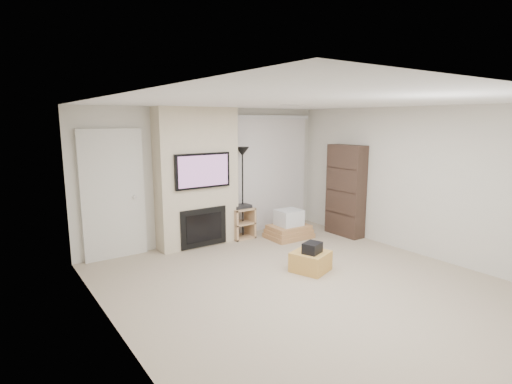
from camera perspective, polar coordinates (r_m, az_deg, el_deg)
floor at (r=5.75m, az=7.08°, el=-13.14°), size 5.00×5.50×0.00m
ceiling at (r=5.28m, az=7.69°, el=12.62°), size 5.00×5.50×0.00m
wall_back at (r=7.60m, az=-6.74°, el=2.44°), size 5.00×0.00×2.50m
wall_left at (r=4.16m, az=-19.09°, el=-4.57°), size 0.00×5.50×2.50m
wall_right at (r=7.28m, az=22.07°, el=1.41°), size 0.00×5.50×2.50m
hvac_vent at (r=6.15m, az=5.32°, el=12.29°), size 0.35×0.18×0.01m
ottoman at (r=6.23m, az=7.79°, el=-9.78°), size 0.64×0.64×0.30m
black_bag at (r=6.11m, az=8.05°, el=-7.90°), size 0.34×0.30×0.16m
fireplace_wall at (r=7.26m, az=-8.37°, el=1.92°), size 1.50×0.47×2.50m
entry_door at (r=6.94m, az=-19.73°, el=-0.48°), size 1.02×0.11×2.14m
vertical_blinds at (r=8.31m, az=1.96°, el=3.32°), size 1.98×0.10×2.37m
floor_lamp at (r=7.68m, az=-1.95°, el=3.64°), size 0.26×0.26×1.77m
av_stand at (r=7.78m, az=-2.10°, el=-4.10°), size 0.45×0.38×0.66m
box_stack at (r=7.84m, az=4.71°, el=-5.03°), size 0.85×0.65×0.56m
bookshelf at (r=8.08m, az=12.70°, el=0.20°), size 0.30×0.80×1.80m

